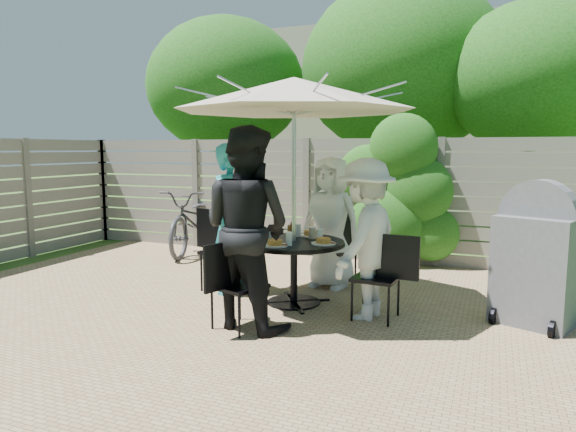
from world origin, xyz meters
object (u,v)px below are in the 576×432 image
at_px(bicycle, 194,221).
at_px(person_left, 233,219).
at_px(person_back, 330,223).
at_px(glass_back, 298,230).
at_px(plate_front, 275,244).
at_px(coffee_cup, 312,233).
at_px(patio_table, 294,260).
at_px(chair_front, 238,304).
at_px(plate_right, 323,242).
at_px(syrup_jug, 292,232).
at_px(glass_left, 268,234).
at_px(plate_left, 266,235).
at_px(glass_right, 320,235).
at_px(person_right, 365,239).
at_px(chair_right, 377,295).
at_px(umbrella, 294,94).
at_px(plate_back, 311,234).
at_px(chair_back, 335,264).
at_px(glass_front, 289,239).
at_px(chair_left, 225,267).
at_px(bbq_grill, 536,260).
at_px(person_front, 246,229).

bearing_deg(bicycle, person_left, -60.44).
height_order(person_back, glass_back, person_back).
relative_size(plate_front, coffee_cup, 2.17).
relative_size(patio_table, chair_front, 1.46).
bearing_deg(person_left, patio_table, -90.00).
height_order(plate_right, syrup_jug, syrup_jug).
height_order(plate_right, coffee_cup, coffee_cup).
xyz_separation_m(person_left, glass_left, (0.54, -0.21, -0.10)).
height_order(patio_table, glass_back, glass_back).
relative_size(plate_left, glass_left, 1.86).
bearing_deg(glass_right, person_right, -21.11).
distance_m(chair_right, glass_right, 0.88).
bearing_deg(glass_right, umbrella, -168.69).
height_order(glass_back, glass_left, same).
height_order(patio_table, plate_back, plate_back).
height_order(chair_front, chair_right, chair_right).
bearing_deg(chair_back, syrup_jug, 1.45).
bearing_deg(glass_right, chair_front, -114.44).
distance_m(glass_front, syrup_jug, 0.35).
distance_m(chair_left, glass_front, 1.20).
relative_size(chair_left, chair_front, 1.12).
height_order(plate_left, plate_right, same).
bearing_deg(bicycle, bbq_grill, -32.84).
bearing_deg(syrup_jug, chair_front, -97.42).
distance_m(chair_left, syrup_jug, 1.03).
xyz_separation_m(chair_back, plate_left, (-0.53, -0.88, 0.46)).
bearing_deg(person_back, bicycle, 166.15).
xyz_separation_m(glass_back, bbq_grill, (2.42, -0.01, -0.14)).
bearing_deg(plate_back, chair_front, -100.78).
relative_size(umbrella, glass_right, 20.79).
xyz_separation_m(patio_table, chair_right, (0.95, -0.18, -0.23)).
height_order(umbrella, plate_right, umbrella).
bearing_deg(person_left, glass_front, -105.52).
xyz_separation_m(plate_front, coffee_cup, (0.21, 0.55, 0.04)).
height_order(glass_right, bbq_grill, bbq_grill).
bearing_deg(coffee_cup, umbrella, -125.14).
xyz_separation_m(plate_back, plate_right, (0.29, -0.42, 0.00)).
xyz_separation_m(person_front, glass_left, (-0.12, 0.76, -0.17)).
bearing_deg(plate_front, chair_left, 148.81).
xyz_separation_m(glass_left, syrup_jug, (0.22, 0.12, 0.01)).
bearing_deg(chair_back, bbq_grill, 88.55).
xyz_separation_m(plate_front, plate_right, (0.42, 0.29, 0.00)).
height_order(person_right, plate_back, person_right).
bearing_deg(glass_back, plate_left, -145.19).
bearing_deg(chair_right, coffee_cup, -20.35).
height_order(chair_left, plate_back, chair_left).
bearing_deg(plate_front, plate_right, 34.31).
relative_size(person_back, coffee_cup, 13.28).
relative_size(person_left, person_right, 1.09).
bearing_deg(umbrella, bicycle, 141.18).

